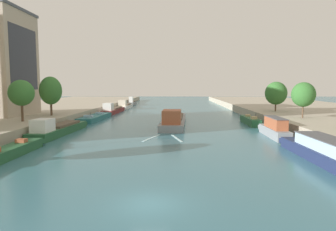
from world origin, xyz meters
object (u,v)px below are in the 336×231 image
moored_boat_right_upstream (324,151)px  tree_right_past_mid (276,93)px  tree_left_third (51,91)px  tree_left_far (21,93)px  moored_boat_left_end (11,151)px  moored_boat_right_gap_after (274,129)px  barge_midriver (174,120)px  tree_right_far (303,95)px  moored_boat_left_gap_after (125,106)px  moored_boat_left_second (58,129)px  moored_boat_left_lone (132,103)px  moored_boat_left_midway (95,117)px  moored_boat_right_downstream (250,121)px

moored_boat_right_upstream → tree_right_past_mid: bearing=79.1°
tree_left_third → tree_left_far: bearing=-93.1°
moored_boat_left_end → moored_boat_right_upstream: size_ratio=0.75×
moored_boat_right_gap_after → tree_right_past_mid: bearing=71.7°
barge_midriver → tree_right_far: tree_right_far is taller
barge_midriver → moored_boat_left_gap_after: 45.91m
moored_boat_left_second → tree_left_far: tree_left_far is taller
barge_midriver → moored_boat_right_gap_after: (14.93, -12.99, 0.24)m
moored_boat_right_gap_after → tree_left_far: (-38.52, 1.77, 5.14)m
moored_boat_left_lone → moored_boat_right_upstream: (32.41, -86.99, -0.01)m
moored_boat_right_upstream → tree_left_far: size_ratio=2.41×
moored_boat_left_midway → tree_right_past_mid: (39.80, 0.96, 5.36)m
moored_boat_left_second → tree_right_past_mid: (39.94, 21.13, 5.00)m
moored_boat_left_end → tree_right_far: tree_right_far is taller
moored_boat_left_lone → tree_left_third: tree_left_third is taller
tree_left_far → tree_left_third: 9.53m
barge_midriver → moored_boat_left_lone: (-17.14, 59.76, 0.03)m
moored_boat_left_gap_after → tree_right_far: size_ratio=2.60×
moored_boat_left_midway → moored_boat_right_downstream: moored_boat_right_downstream is taller
moored_boat_left_end → tree_right_past_mid: tree_right_past_mid is taller
tree_left_far → tree_right_far: tree_left_far is taller
moored_boat_left_midway → barge_midriver: bearing=-25.0°
moored_boat_left_midway → tree_left_third: bearing=-119.3°
moored_boat_left_second → moored_boat_right_upstream: bearing=-24.8°
moored_boat_left_midway → tree_right_past_mid: 40.17m
barge_midriver → tree_right_past_mid: size_ratio=3.75×
moored_boat_right_upstream → tree_left_third: 46.40m
moored_boat_left_lone → tree_left_third: (-5.93, -61.47, 5.58)m
moored_boat_left_lone → tree_right_far: tree_right_far is taller
moored_boat_left_gap_after → tree_left_far: 54.52m
moored_boat_left_midway → moored_boat_left_lone: moored_boat_left_lone is taller
moored_boat_left_lone → tree_left_far: size_ratio=1.88×
moored_boat_left_midway → tree_right_far: size_ratio=2.67×
tree_left_far → tree_right_past_mid: bearing=23.9°
moored_boat_left_end → moored_boat_left_lone: (-0.15, 85.96, 0.44)m
moored_boat_right_upstream → tree_left_far: (-38.86, 16.01, 5.36)m
tree_left_far → tree_left_third: (0.52, 9.51, 0.23)m
moored_boat_left_end → moored_boat_left_midway: size_ratio=0.71×
moored_boat_right_gap_after → tree_right_far: (7.38, 8.06, 4.77)m
barge_midriver → moored_boat_left_midway: 19.35m
moored_boat_left_gap_after → tree_left_far: tree_left_far is taller
tree_left_far → tree_right_far: size_ratio=1.05×
moored_boat_right_upstream → moored_boat_left_gap_after: bearing=114.8°
moored_boat_left_midway → tree_left_far: tree_left_far is taller
moored_boat_left_gap_after → tree_right_past_mid: 51.88m
tree_right_far → tree_right_past_mid: tree_right_past_mid is taller
moored_boat_left_midway → moored_boat_right_gap_after: 38.76m
tree_left_third → barge_midriver: bearing=4.2°
moored_boat_right_gap_after → moored_boat_left_end: bearing=-157.5°
moored_boat_left_gap_after → moored_boat_right_upstream: moored_boat_left_gap_after is taller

